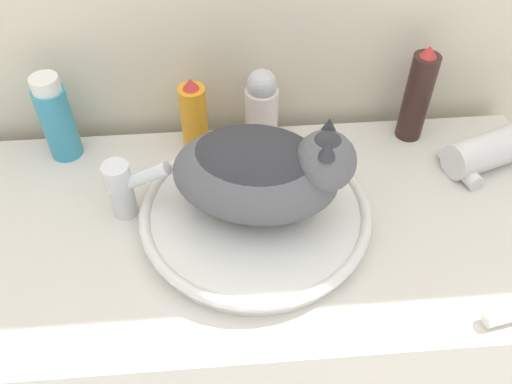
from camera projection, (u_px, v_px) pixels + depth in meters
The scene contains 9 objects.
vanity_counter at pixel (245, 341), 1.29m from camera, with size 1.20×0.54×0.86m.
sink_basin at pixel (255, 213), 0.96m from camera, with size 0.41×0.41×0.04m.
cat at pixel (262, 170), 0.88m from camera, with size 0.31×0.30×0.19m.
faucet at pixel (125, 187), 0.95m from camera, with size 0.12×0.05×0.13m.
mouthwash_bottle at pixel (57, 119), 1.05m from camera, with size 0.06×0.06×0.18m.
hairspray_can_black at pixel (417, 96), 1.08m from camera, with size 0.05×0.05×0.21m.
lotion_bottle_white at pixel (262, 109), 1.07m from camera, with size 0.07×0.07×0.18m.
spray_bottle_trigger at pixel (194, 117), 1.07m from camera, with size 0.05×0.05×0.17m.
hair_dryer at pixel (485, 152), 1.06m from camera, with size 0.19×0.13×0.07m.
Camera 1 is at (-0.02, -0.36, 1.61)m, focal length 38.00 mm.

